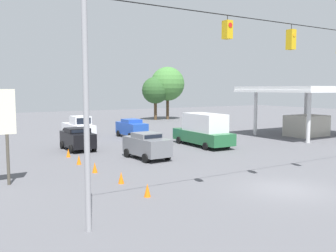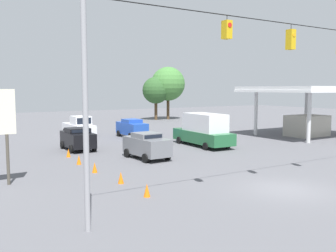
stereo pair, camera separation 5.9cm
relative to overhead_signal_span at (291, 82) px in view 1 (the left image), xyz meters
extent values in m
plane|color=#56565B|center=(0.08, -0.01, -5.34)|extent=(140.00, 140.00, 0.00)
cylinder|color=#939399|center=(10.33, 0.00, -1.04)|extent=(0.20, 0.20, 8.60)
cylinder|color=black|center=(0.08, 0.00, 2.72)|extent=(20.50, 0.04, 0.04)
cube|color=gold|center=(0.08, 0.00, 1.99)|extent=(0.32, 0.36, 0.95)
cylinder|color=black|center=(0.08, 0.00, 2.59)|extent=(0.03, 0.03, 0.26)
cylinder|color=orange|center=(0.08, 0.19, 2.20)|extent=(0.20, 0.02, 0.20)
cube|color=gold|center=(4.08, 0.00, 2.12)|extent=(0.32, 0.36, 0.76)
cylinder|color=black|center=(4.08, 0.00, 2.61)|extent=(0.03, 0.03, 0.22)
cylinder|color=red|center=(4.08, 0.19, 2.29)|extent=(0.20, 0.02, 0.20)
cube|color=#234CB2|center=(-2.43, -22.07, -4.42)|extent=(1.74, 4.24, 1.20)
cube|color=#234CB2|center=(-2.43, -22.07, -3.64)|extent=(1.59, 1.87, 0.36)
cube|color=black|center=(-2.44, -23.01, -3.64)|extent=(1.37, 0.03, 0.25)
cylinder|color=black|center=(-3.30, -23.44, -5.02)|extent=(0.22, 0.64, 0.64)
cylinder|color=black|center=(-1.59, -23.45, -5.02)|extent=(0.22, 0.64, 0.64)
cylinder|color=black|center=(-3.28, -20.69, -5.02)|extent=(0.22, 0.64, 0.64)
cylinder|color=black|center=(-1.57, -20.70, -5.02)|extent=(0.22, 0.64, 0.64)
cube|color=black|center=(4.89, -17.26, -4.45)|extent=(1.96, 4.03, 1.14)
cube|color=black|center=(4.89, -17.26, -3.70)|extent=(1.76, 1.80, 0.36)
cube|color=black|center=(4.91, -16.37, -3.70)|extent=(1.49, 0.06, 0.25)
cylinder|color=black|center=(5.85, -15.98, -5.02)|extent=(0.24, 0.65, 0.64)
cylinder|color=black|center=(3.99, -15.94, -5.02)|extent=(0.24, 0.65, 0.64)
cylinder|color=black|center=(5.79, -18.58, -5.02)|extent=(0.24, 0.65, 0.64)
cylinder|color=black|center=(3.93, -18.53, -5.02)|extent=(0.24, 0.65, 0.64)
cube|color=#236038|center=(-5.13, -13.66, -4.52)|extent=(2.58, 6.62, 1.00)
cube|color=silver|center=(-5.11, -13.33, -3.26)|extent=(2.28, 4.27, 1.53)
cube|color=black|center=(-5.22, -15.42, -3.26)|extent=(1.80, 0.11, 1.07)
cylinder|color=black|center=(-6.36, -15.71, -5.02)|extent=(0.25, 0.65, 0.64)
cylinder|color=black|center=(-4.11, -15.83, -5.02)|extent=(0.25, 0.65, 0.64)
cylinder|color=black|center=(-6.15, -11.48, -5.02)|extent=(0.25, 0.65, 0.64)
cylinder|color=black|center=(-3.90, -11.60, -5.02)|extent=(0.25, 0.65, 0.64)
cube|color=slate|center=(1.95, -10.92, -4.43)|extent=(2.01, 4.01, 1.19)
cube|color=slate|center=(1.95, -10.92, -3.65)|extent=(1.75, 1.81, 0.36)
cube|color=black|center=(1.91, -10.05, -3.65)|extent=(1.44, 0.10, 0.25)
cylinder|color=black|center=(2.79, -9.60, -5.02)|extent=(0.25, 0.65, 0.64)
cylinder|color=black|center=(0.98, -9.70, -5.02)|extent=(0.25, 0.65, 0.64)
cylinder|color=black|center=(2.92, -12.14, -5.02)|extent=(0.25, 0.65, 0.64)
cylinder|color=black|center=(1.12, -12.24, -5.02)|extent=(0.25, 0.65, 0.64)
cube|color=silver|center=(1.65, -26.64, -4.57)|extent=(2.00, 5.62, 0.90)
cube|color=silver|center=(1.64, -25.97, -3.67)|extent=(1.78, 2.04, 0.90)
cube|color=black|center=(1.62, -24.95, -3.67)|extent=(1.52, 0.05, 0.63)
cylinder|color=black|center=(2.57, -24.81, -5.02)|extent=(0.23, 0.64, 0.64)
cylinder|color=black|center=(0.67, -24.84, -5.02)|extent=(0.23, 0.64, 0.64)
cylinder|color=black|center=(2.63, -28.44, -5.02)|extent=(0.23, 0.64, 0.64)
cylinder|color=black|center=(0.73, -28.47, -5.02)|extent=(0.23, 0.64, 0.64)
cone|color=orange|center=(6.55, -2.57, -5.03)|extent=(0.32, 0.32, 0.63)
cone|color=orange|center=(6.53, -5.45, -5.03)|extent=(0.32, 0.32, 0.63)
cone|color=orange|center=(6.76, -8.63, -5.03)|extent=(0.32, 0.32, 0.63)
cone|color=orange|center=(6.77, -11.49, -5.03)|extent=(0.32, 0.32, 0.63)
cone|color=orange|center=(6.53, -14.51, -5.03)|extent=(0.32, 0.32, 0.63)
cube|color=silver|center=(-18.65, -13.24, -0.28)|extent=(11.80, 9.61, 0.35)
cube|color=white|center=(-18.65, -13.24, -0.58)|extent=(11.90, 9.71, 0.24)
cylinder|color=silver|center=(-22.78, -16.61, -2.90)|extent=(0.36, 0.36, 4.88)
cylinder|color=silver|center=(-14.52, -16.61, -2.90)|extent=(0.36, 0.36, 4.88)
cylinder|color=silver|center=(-14.52, -9.88, -2.90)|extent=(0.36, 0.36, 4.88)
cube|color=#B2AD9E|center=(-18.65, -13.24, -4.24)|extent=(4.13, 2.88, 2.20)
cylinder|color=#4C473D|center=(11.60, -8.35, -4.01)|extent=(0.16, 0.16, 2.66)
cylinder|color=#4C3823|center=(-17.75, -39.50, -3.21)|extent=(0.47, 0.47, 4.27)
sphere|color=#427A38|center=(-17.75, -39.50, 0.44)|extent=(5.50, 5.50, 5.50)
cylinder|color=#4C3823|center=(-15.56, -39.68, -3.56)|extent=(0.48, 0.48, 3.57)
sphere|color=#2D5628|center=(-15.56, -39.68, -0.59)|extent=(4.29, 4.29, 4.29)
camera|label=1|loc=(14.75, 12.26, -0.35)|focal=40.00mm
camera|label=2|loc=(14.70, 12.29, -0.35)|focal=40.00mm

